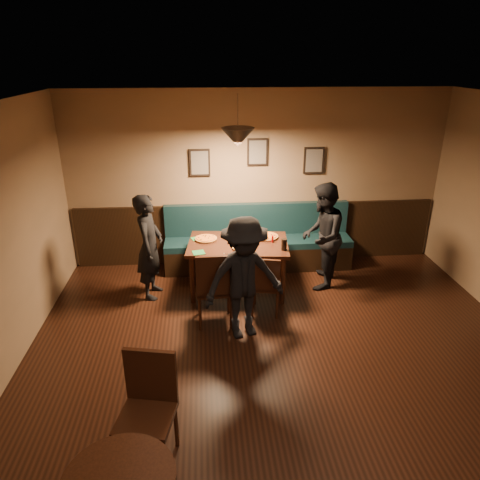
{
  "coord_description": "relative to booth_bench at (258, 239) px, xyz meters",
  "views": [
    {
      "loc": [
        -0.85,
        -3.36,
        3.24
      ],
      "look_at": [
        -0.39,
        2.1,
        0.95
      ],
      "focal_mm": 33.16,
      "sensor_mm": 36.0,
      "label": 1
    }
  ],
  "objects": [
    {
      "name": "picture_center",
      "position": [
        0.0,
        0.27,
        1.35
      ],
      "size": [
        0.32,
        0.04,
        0.42
      ],
      "primitive_type": "cube",
      "color": "black",
      "rests_on": "wall_back"
    },
    {
      "name": "diner_front",
      "position": [
        -0.4,
        -1.88,
        0.28
      ],
      "size": [
        1.12,
        0.83,
        1.55
      ],
      "primitive_type": "imported",
      "rotation": [
        0.0,
        0.0,
        0.28
      ],
      "color": "black",
      "rests_on": "floor"
    },
    {
      "name": "tabasco_bottle",
      "position": [
        0.11,
        -0.77,
        0.32
      ],
      "size": [
        0.03,
        0.03,
        0.12
      ],
      "primitive_type": "cylinder",
      "rotation": [
        0.0,
        0.0,
        -0.06
      ],
      "color": "#A90805",
      "rests_on": "dining_table"
    },
    {
      "name": "soda_glass",
      "position": [
        0.22,
        -1.05,
        0.34
      ],
      "size": [
        0.08,
        0.08,
        0.16
      ],
      "primitive_type": "cylinder",
      "rotation": [
        0.0,
        0.0,
        -0.07
      ],
      "color": "black",
      "rests_on": "dining_table"
    },
    {
      "name": "dining_table",
      "position": [
        -0.39,
        -0.75,
        -0.12
      ],
      "size": [
        1.5,
        1.05,
        0.76
      ],
      "primitive_type": "cube",
      "rotation": [
        0.0,
        0.0,
        -0.1
      ],
      "color": "black",
      "rests_on": "floor"
    },
    {
      "name": "ceiling",
      "position": [
        0.0,
        -3.2,
        2.3
      ],
      "size": [
        7.0,
        7.0,
        0.0
      ],
      "primitive_type": "plane",
      "rotation": [
        3.14,
        0.0,
        0.0
      ],
      "color": "silver",
      "rests_on": "ground"
    },
    {
      "name": "picture_right",
      "position": [
        0.9,
        0.27,
        1.2
      ],
      "size": [
        0.32,
        0.04,
        0.42
      ],
      "primitive_type": "cube",
      "color": "black",
      "rests_on": "wall_back"
    },
    {
      "name": "diner_left",
      "position": [
        -1.63,
        -0.79,
        0.26
      ],
      "size": [
        0.44,
        0.6,
        1.52
      ],
      "primitive_type": "imported",
      "rotation": [
        0.0,
        0.0,
        1.43
      ],
      "color": "black",
      "rests_on": "floor"
    },
    {
      "name": "pizza_c",
      "position": [
        0.04,
        -0.59,
        0.28
      ],
      "size": [
        0.43,
        0.43,
        0.04
      ],
      "primitive_type": "cylinder",
      "rotation": [
        0.0,
        0.0,
        -0.26
      ],
      "color": "orange",
      "rests_on": "dining_table"
    },
    {
      "name": "pendant_lamp",
      "position": [
        -0.39,
        -0.75,
        1.75
      ],
      "size": [
        0.44,
        0.44,
        0.25
      ],
      "primitive_type": "cone",
      "rotation": [
        3.14,
        0.0,
        0.0
      ],
      "color": "black",
      "rests_on": "ceiling"
    },
    {
      "name": "chair_near_left",
      "position": [
        -0.76,
        -1.56,
        0.02
      ],
      "size": [
        0.47,
        0.47,
        1.03
      ],
      "primitive_type": null,
      "rotation": [
        0.0,
        0.0,
        0.02
      ],
      "color": "black",
      "rests_on": "floor"
    },
    {
      "name": "diner_right",
      "position": [
        0.85,
        -0.69,
        0.29
      ],
      "size": [
        0.84,
        0.94,
        1.59
      ],
      "primitive_type": "imported",
      "rotation": [
        0.0,
        0.0,
        -1.95
      ],
      "color": "black",
      "rests_on": "floor"
    },
    {
      "name": "napkin_b",
      "position": [
        -0.95,
        -1.05,
        0.26
      ],
      "size": [
        0.19,
        0.19,
        0.01
      ],
      "primitive_type": "cube",
      "rotation": [
        0.0,
        0.0,
        0.2
      ],
      "color": "#1C6C30",
      "rests_on": "dining_table"
    },
    {
      "name": "wall_back",
      "position": [
        0.0,
        0.3,
        0.9
      ],
      "size": [
        6.0,
        0.0,
        6.0
      ],
      "primitive_type": "plane",
      "rotation": [
        1.57,
        0.0,
        0.0
      ],
      "color": "#8C704F",
      "rests_on": "ground"
    },
    {
      "name": "pizza_b",
      "position": [
        -0.32,
        -0.95,
        0.28
      ],
      "size": [
        0.36,
        0.36,
        0.04
      ],
      "primitive_type": "cylinder",
      "rotation": [
        0.0,
        0.0,
        -0.09
      ],
      "color": "#C56725",
      "rests_on": "dining_table"
    },
    {
      "name": "chair_near_right",
      "position": [
        -0.06,
        -1.38,
        -0.07
      ],
      "size": [
        0.45,
        0.45,
        0.86
      ],
      "primitive_type": null,
      "rotation": [
        0.0,
        0.0,
        -0.22
      ],
      "color": "black",
      "rests_on": "floor"
    },
    {
      "name": "floor",
      "position": [
        0.0,
        -3.2,
        -0.5
      ],
      "size": [
        7.0,
        7.0,
        0.0
      ],
      "primitive_type": "plane",
      "color": "black",
      "rests_on": "ground"
    },
    {
      "name": "pizza_a",
      "position": [
        -0.84,
        -0.59,
        0.28
      ],
      "size": [
        0.38,
        0.38,
        0.04
      ],
      "primitive_type": "cylinder",
      "rotation": [
        0.0,
        0.0,
        0.2
      ],
      "color": "orange",
      "rests_on": "dining_table"
    },
    {
      "name": "napkin_a",
      "position": [
        -0.98,
        -0.55,
        0.26
      ],
      "size": [
        0.18,
        0.18,
        0.01
      ],
      "primitive_type": "cube",
      "rotation": [
        0.0,
        0.0,
        0.36
      ],
      "color": "#217F34",
      "rests_on": "dining_table"
    },
    {
      "name": "cutlery_set",
      "position": [
        -0.46,
        -1.14,
        0.26
      ],
      "size": [
        0.17,
        0.07,
        0.0
      ],
      "primitive_type": "cube",
      "rotation": [
        0.0,
        0.0,
        1.24
      ],
      "color": "#B6B7BB",
      "rests_on": "dining_table"
    },
    {
      "name": "wainscot",
      "position": [
        0.0,
        0.27,
        0.0
      ],
      "size": [
        5.88,
        0.06,
        1.0
      ],
      "primitive_type": "cube",
      "color": "black",
      "rests_on": "ground"
    },
    {
      "name": "picture_left",
      "position": [
        -0.9,
        0.27,
        1.2
      ],
      "size": [
        0.32,
        0.04,
        0.42
      ],
      "primitive_type": "cube",
      "color": "black",
      "rests_on": "wall_back"
    },
    {
      "name": "booth_bench",
      "position": [
        0.0,
        0.0,
        0.0
      ],
      "size": [
        3.0,
        0.6,
        1.0
      ],
      "primitive_type": null,
      "color": "#0F232D",
      "rests_on": "ground"
    },
    {
      "name": "cafe_chair_far",
      "position": [
        -1.38,
        -3.71,
        0.0
      ],
      "size": [
        0.53,
        0.53,
        1.01
      ],
      "primitive_type": null,
      "rotation": [
        0.0,
        0.0,
        2.94
      ],
      "color": "black",
      "rests_on": "floor"
    }
  ]
}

